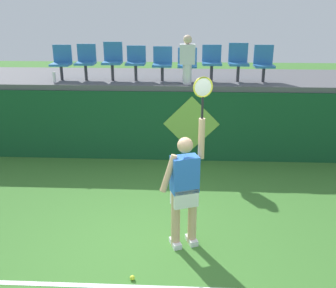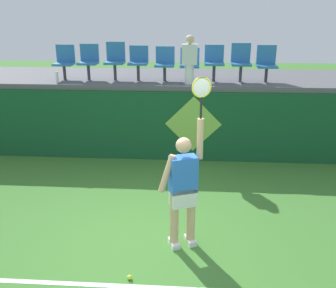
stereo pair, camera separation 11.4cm
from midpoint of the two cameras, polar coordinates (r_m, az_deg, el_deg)
name	(u,v)px [view 2 (the right image)]	position (r m, az deg, el deg)	size (l,w,h in m)	color
ground_plane	(143,249)	(5.93, -3.19, -15.21)	(40.00, 40.00, 0.00)	#3D752D
court_back_wall	(162,126)	(8.85, -0.46, 2.74)	(13.41, 0.20, 1.61)	#144C28
spectator_platform	(166,79)	(9.82, 0.06, 9.63)	(13.41, 2.51, 0.12)	#56565B
court_baseline_stripe	(134,287)	(5.29, -4.32, -20.23)	(12.07, 0.08, 0.01)	white
tennis_player	(183,186)	(5.55, 2.88, -6.27)	(0.72, 0.38, 2.52)	white
tennis_ball	(130,277)	(5.38, -5.04, -18.98)	(0.07, 0.07, 0.07)	#D1E533
water_bottle	(57,77)	(9.28, -15.69, 9.47)	(0.07, 0.07, 0.25)	white
stadium_chair_0	(65,61)	(9.63, -14.67, 11.81)	(0.44, 0.42, 0.80)	#38383D
stadium_chair_1	(89,60)	(9.47, -11.26, 12.07)	(0.44, 0.42, 0.82)	#38383D
stadium_chair_2	(115,59)	(9.32, -7.44, 12.32)	(0.44, 0.42, 0.87)	#38383D
stadium_chair_3	(138,61)	(9.23, -4.02, 12.15)	(0.44, 0.42, 0.79)	#38383D
stadium_chair_4	(165,62)	(9.17, -0.10, 12.00)	(0.44, 0.42, 0.77)	#38383D
stadium_chair_5	(190,63)	(9.15, 3.58, 11.85)	(0.44, 0.42, 0.74)	#38383D
stadium_chair_6	(214,61)	(9.16, 7.19, 12.08)	(0.44, 0.42, 0.81)	#38383D
stadium_chair_7	(241,60)	(9.22, 11.06, 11.99)	(0.44, 0.42, 0.86)	#38383D
stadium_chair_8	(267,62)	(9.31, 14.67, 11.58)	(0.44, 0.42, 0.82)	#38383D
spectator_0	(190,59)	(8.74, 3.58, 12.43)	(0.34, 0.20, 1.07)	white
wall_signage_mount	(192,160)	(9.00, 3.99, -2.44)	(1.27, 0.01, 1.52)	#144C28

